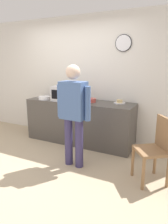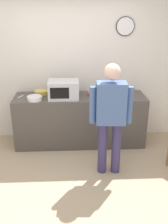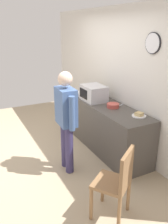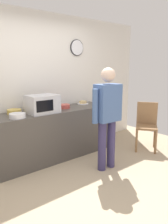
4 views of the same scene
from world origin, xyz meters
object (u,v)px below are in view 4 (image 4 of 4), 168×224
sandwich_plate (83,103)px  fork_utensil (55,107)px  salad_bowl (64,106)px  mixing_bowl (14,112)px  wooden_chair (147,123)px  microwave (42,104)px  cereal_bowl (17,116)px  person_standing (107,112)px

sandwich_plate → fork_utensil: size_ratio=1.35×
salad_bowl → mixing_bowl: size_ratio=0.95×
wooden_chair → microwave: bearing=158.8°
sandwich_plate → salad_bowl: bearing=-167.1°
salad_bowl → mixing_bowl: mixing_bowl is taller
mixing_bowl → fork_utensil: mixing_bowl is taller
fork_utensil → cereal_bowl: bearing=-156.3°
person_standing → salad_bowl: bearing=98.9°
mixing_bowl → cereal_bowl: bearing=-104.7°
cereal_bowl → fork_utensil: size_ratio=1.45×
sandwich_plate → mixing_bowl: bearing=-179.4°
microwave → salad_bowl: bearing=11.9°
salad_bowl → wooden_chair: bearing=-31.3°
sandwich_plate → wooden_chair: 1.35m
cereal_bowl → wooden_chair: (2.39, -0.66, -0.40)m
mixing_bowl → sandwich_plate: bearing=0.6°
cereal_bowl → person_standing: person_standing is taller
salad_bowl → cereal_bowl: 1.01m
salad_bowl → wooden_chair: size_ratio=0.23×
cereal_bowl → mixing_bowl: size_ratio=1.07×
cereal_bowl → wooden_chair: cereal_bowl is taller
microwave → person_standing: person_standing is taller
microwave → fork_utensil: 0.59m
sandwich_plate → mixing_bowl: (-1.47, -0.02, 0.02)m
wooden_chair → fork_utensil: bearing=143.5°
salad_bowl → cereal_bowl: size_ratio=0.89×
salad_bowl → mixing_bowl: bearing=173.0°
person_standing → fork_utensil: bearing=99.5°
microwave → fork_utensil: size_ratio=2.94×
sandwich_plate → fork_utensil: 0.61m
person_standing → microwave: bearing=127.9°
sandwich_plate → person_standing: (-0.41, -1.09, 0.05)m
sandwich_plate → mixing_bowl: 1.47m
microwave → fork_utensil: microwave is taller
salad_bowl → cereal_bowl: bearing=-169.0°
cereal_bowl → fork_utensil: bearing=23.7°
person_standing → wooden_chair: bearing=5.2°
sandwich_plate → cereal_bowl: size_ratio=0.93×
cereal_bowl → mixing_bowl: bearing=75.3°
sandwich_plate → cereal_bowl: cereal_bowl is taller
cereal_bowl → wooden_chair: bearing=-15.4°
sandwich_plate → fork_utensil: (-0.61, 0.09, -0.02)m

